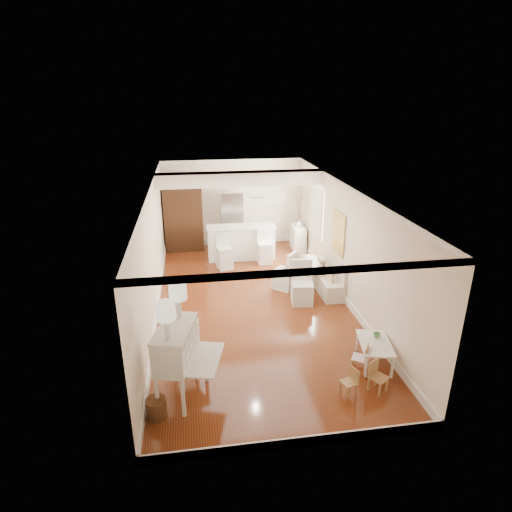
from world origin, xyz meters
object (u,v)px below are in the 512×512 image
object	(u,v)px
kids_chair_b	(360,357)
slip_chair_far	(285,270)
kids_table	(374,353)
gustavian_armchair	(189,355)
kids_chair_c	(379,377)
pantry_cabinet	(183,215)
bar_stool_left	(225,252)
sideboard	(298,238)
slip_chair_near	(302,283)
dining_table	(305,273)
breakfast_counter	(241,242)
secretary_bureau	(177,362)
fridge	(243,220)
kids_chair_a	(349,382)
wicker_basket	(156,408)
bar_stool_right	(265,247)

from	to	relation	value
kids_chair_b	slip_chair_far	distance (m)	3.72
kids_table	kids_chair_b	size ratio (longest dim) A/B	1.68
gustavian_armchair	kids_chair_c	world-z (taller)	gustavian_armchair
pantry_cabinet	bar_stool_left	bearing A→B (deg)	-58.27
gustavian_armchair	sideboard	xyz separation A→B (m)	(3.52, 6.21, -0.09)
gustavian_armchair	kids_table	xyz separation A→B (m)	(3.42, -0.06, -0.26)
slip_chair_near	dining_table	bearing A→B (deg)	78.37
kids_chair_c	kids_chair_b	bearing A→B (deg)	65.69
dining_table	bar_stool_left	bearing A→B (deg)	143.07
bar_stool_left	breakfast_counter	bearing A→B (deg)	39.13
slip_chair_near	sideboard	bearing A→B (deg)	85.39
dining_table	pantry_cabinet	world-z (taller)	pantry_cabinet
secretary_bureau	kids_chair_b	xyz separation A→B (m)	(3.25, 0.22, -0.39)
kids_chair_b	pantry_cabinet	bearing A→B (deg)	-124.74
kids_table	slip_chair_far	xyz separation A→B (m)	(-0.95, 3.51, 0.28)
pantry_cabinet	fridge	xyz separation A→B (m)	(1.90, -0.03, -0.25)
kids_chair_a	slip_chair_far	size ratio (longest dim) A/B	0.49
wicker_basket	kids_chair_c	bearing A→B (deg)	0.96
kids_chair_c	breakfast_counter	size ratio (longest dim) A/B	0.28
secretary_bureau	wicker_basket	world-z (taller)	secretary_bureau
secretary_bureau	kids_table	world-z (taller)	secretary_bureau
kids_table	sideboard	distance (m)	6.28
kids_chair_c	bar_stool_left	distance (m)	6.20
slip_chair_far	pantry_cabinet	bearing A→B (deg)	-101.99
fridge	slip_chair_far	bearing A→B (deg)	-79.02
gustavian_armchair	kids_chair_b	world-z (taller)	gustavian_armchair
kids_table	secretary_bureau	bearing A→B (deg)	-174.11
secretary_bureau	gustavian_armchair	bearing A→B (deg)	81.11
kids_chair_b	sideboard	world-z (taller)	sideboard
kids_chair_c	sideboard	world-z (taller)	sideboard
kids_chair_c	fridge	distance (m)	7.78
kids_chair_b	slip_chair_near	xyz separation A→B (m)	(-0.36, 2.79, 0.25)
gustavian_armchair	kids_chair_a	size ratio (longest dim) A/B	1.99
bar_stool_left	pantry_cabinet	size ratio (longest dim) A/B	0.44
secretary_bureau	slip_chair_far	bearing A→B (deg)	69.96
dining_table	bar_stool_right	world-z (taller)	bar_stool_right
slip_chair_near	kids_chair_b	bearing A→B (deg)	-74.78
secretary_bureau	breakfast_counter	bearing A→B (deg)	88.11
secretary_bureau	sideboard	world-z (taller)	secretary_bureau
wicker_basket	kids_chair_b	world-z (taller)	kids_chair_b
wicker_basket	pantry_cabinet	xyz separation A→B (m)	(0.44, 7.73, 0.99)
kids_chair_c	kids_chair_a	bearing A→B (deg)	147.64
kids_chair_b	breakfast_counter	size ratio (longest dim) A/B	0.27
kids_chair_a	bar_stool_right	distance (m)	6.11
dining_table	slip_chair_near	size ratio (longest dim) A/B	0.98
kids_table	bar_stool_right	world-z (taller)	bar_stool_right
breakfast_counter	bar_stool_left	xyz separation A→B (m)	(-0.56, -0.76, -0.01)
kids_chair_c	bar_stool_right	world-z (taller)	bar_stool_right
wicker_basket	bar_stool_left	xyz separation A→B (m)	(1.58, 5.89, 0.34)
kids_chair_b	breakfast_counter	bearing A→B (deg)	-135.15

